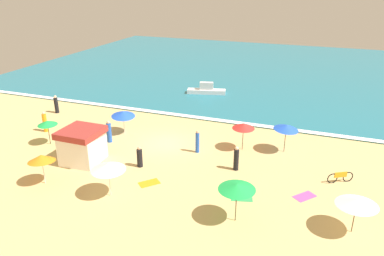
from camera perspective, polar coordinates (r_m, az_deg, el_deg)
ground_plane at (r=30.08m, az=-4.04°, el=-2.39°), size 60.00×60.00×0.00m
ocean_water at (r=55.46m, az=8.12°, el=9.03°), size 60.00×44.00×0.10m
wave_breaker_foam at (r=35.41m, az=0.16°, el=1.74°), size 57.00×0.70×0.01m
lifeguard_cabana at (r=27.83m, az=-16.35°, el=-2.53°), size 2.71×2.79×2.48m
beach_umbrella_0 at (r=21.11m, az=23.81°, el=-10.28°), size 3.03×3.03×2.03m
beach_umbrella_1 at (r=31.86m, az=-10.44°, el=2.16°), size 2.84×2.84×2.09m
beach_umbrella_2 at (r=28.54m, az=7.84°, el=0.33°), size 2.18×2.19×2.20m
beach_umbrella_3 at (r=31.36m, az=-21.17°, el=0.73°), size 1.62×1.63×2.01m
beach_umbrella_4 at (r=25.52m, az=-21.95°, el=-4.28°), size 2.40×2.41×2.11m
beach_umbrella_5 at (r=20.18m, az=6.85°, el=-8.89°), size 2.36×2.36×2.30m
beach_umbrella_6 at (r=28.78m, az=14.16°, el=0.12°), size 2.43×2.41×2.27m
beach_umbrella_7 at (r=22.83m, az=-12.64°, el=-5.77°), size 2.51×2.51×2.22m
parked_bicycle at (r=26.28m, az=21.64°, el=-6.95°), size 1.59×0.99×0.76m
beachgoer_0 at (r=30.71m, az=-12.52°, el=-0.60°), size 0.46×0.46×1.84m
beachgoer_1 at (r=38.80m, az=-19.96°, el=3.35°), size 0.45×0.45×1.77m
beachgoer_2 at (r=34.41m, az=-21.48°, el=0.82°), size 0.41×0.41×1.80m
beachgoer_3 at (r=28.24m, az=0.83°, el=-2.14°), size 0.40×0.40×1.77m
beachgoer_4 at (r=26.47m, az=-7.97°, el=-4.45°), size 0.55×0.55×1.54m
beachgoer_5 at (r=25.92m, az=6.75°, el=-4.69°), size 0.49×0.49×1.76m
beach_towel_0 at (r=23.32m, az=7.56°, el=-10.38°), size 1.51×1.29×0.01m
beach_towel_1 at (r=24.69m, az=-6.53°, el=-8.32°), size 1.47×1.52×0.01m
beach_towel_2 at (r=24.18m, az=16.76°, el=-9.94°), size 1.48×1.56×0.01m
small_boat_0 at (r=42.49m, az=2.21°, el=5.82°), size 4.41×2.04×1.30m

